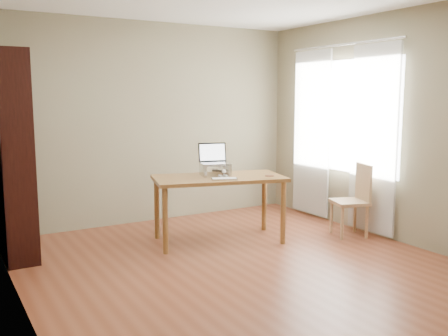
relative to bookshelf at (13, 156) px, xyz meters
The scene contains 10 objects.
room 2.43m from the bookshelf, 39.52° to the right, with size 4.04×4.54×2.64m.
bookshelf is the anchor object (origin of this frame).
curtains 3.83m from the bookshelf, 11.30° to the right, with size 0.03×1.90×2.25m.
desk 2.19m from the bookshelf, 16.13° to the right, with size 1.59×1.07×0.75m.
laptop_stand 2.14m from the bookshelf, 14.06° to the right, with size 0.32×0.25×0.13m.
laptop 2.12m from the bookshelf, 12.55° to the right, with size 0.37×0.35×0.23m.
keyboard 2.19m from the bookshelf, 22.12° to the right, with size 0.31×0.23×0.02m.
coaster 2.74m from the bookshelf, 18.52° to the right, with size 0.11×0.11×0.01m, color #542C1C.
cat 2.17m from the bookshelf, 13.07° to the right, with size 0.25×0.49×0.16m.
chair 3.82m from the bookshelf, 18.50° to the right, with size 0.49×0.48×0.86m.
Camera 1 is at (-2.54, -3.87, 1.65)m, focal length 40.00 mm.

